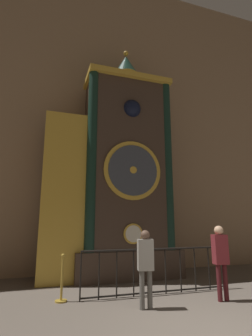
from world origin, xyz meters
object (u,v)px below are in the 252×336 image
Objects in this scene: visitor_far at (220,254)px; stanchion_post at (62,286)px; visitor_near at (145,261)px; clock_tower at (114,174)px.

stanchion_post is (-3.62, 1.13, -0.70)m from visitor_far.
stanchion_post is (-1.68, 1.11, -0.63)m from visitor_near.
visitor_near is 1.52× the size of stanchion_post.
visitor_far is (1.95, -0.03, 0.07)m from visitor_near.
visitor_near is at bearing -33.36° from stanchion_post.
visitor_far is 1.61× the size of stanchion_post.
visitor_far is at bearing -61.65° from clock_tower.
clock_tower reaches higher than visitor_near.
visitor_far is at bearing 10.99° from visitor_near.
clock_tower is at bearing 49.22° from stanchion_post.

